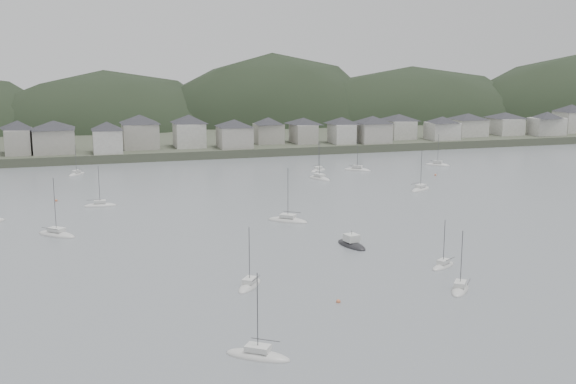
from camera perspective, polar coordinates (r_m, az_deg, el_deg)
name	(u,v)px	position (r m, az deg, el deg)	size (l,w,h in m)	color
ground	(453,344)	(96.17, 13.14, -11.82)	(900.00, 900.00, 0.00)	slate
far_shore_land	(168,123)	(375.90, -9.66, 5.51)	(900.00, 250.00, 3.00)	#383D2D
forested_ridge	(185,153)	(352.79, -8.30, 3.10)	(851.55, 103.94, 102.57)	black
waterfront_town	(333,127)	(278.33, 3.64, 5.22)	(451.48, 28.46, 12.92)	gray
sailboat_lead	(443,266)	(128.31, 12.40, -5.84)	(6.74, 5.35, 9.10)	beige
moored_fleet	(233,225)	(154.69, -4.50, -2.71)	(268.09, 176.58, 13.06)	beige
motor_launch_far	(352,245)	(139.14, 5.14, -4.24)	(4.83, 9.12, 4.06)	black
mooring_buoys	(281,245)	(138.73, -0.58, -4.30)	(136.25, 111.66, 0.70)	#CF6E45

